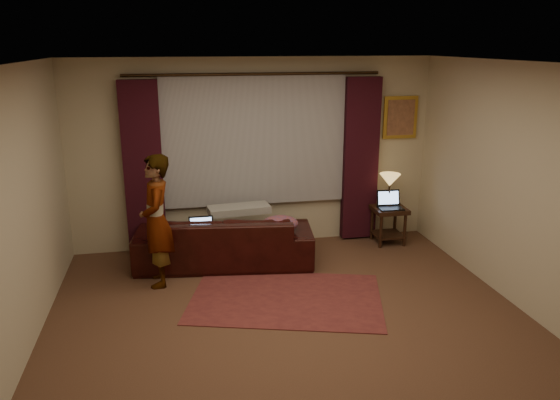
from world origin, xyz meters
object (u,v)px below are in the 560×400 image
(laptop_table, at_px, (391,200))
(sofa, at_px, (224,230))
(laptop_sofa, at_px, (202,228))
(person, at_px, (157,221))
(end_table, at_px, (388,225))
(tiffany_lamp, at_px, (389,190))

(laptop_table, bearing_deg, sofa, -171.57)
(laptop_sofa, height_order, person, person)
(person, bearing_deg, laptop_table, 100.81)
(sofa, distance_m, end_table, 2.40)
(end_table, xyz_separation_m, person, (-3.19, -0.76, 0.52))
(tiffany_lamp, bearing_deg, laptop_sofa, -168.54)
(sofa, relative_size, end_table, 4.23)
(laptop_sofa, bearing_deg, laptop_table, 7.69)
(tiffany_lamp, bearing_deg, person, -165.53)
(end_table, bearing_deg, laptop_table, -97.05)
(laptop_sofa, height_order, laptop_table, laptop_table)
(sofa, relative_size, laptop_sofa, 6.81)
(sofa, xyz_separation_m, end_table, (2.37, 0.31, -0.19))
(sofa, xyz_separation_m, laptop_table, (2.36, 0.23, 0.20))
(laptop_sofa, distance_m, laptop_table, 2.69)
(sofa, bearing_deg, laptop_table, -167.02)
(end_table, height_order, person, person)
(laptop_sofa, relative_size, laptop_table, 0.91)
(sofa, bearing_deg, person, 36.42)
(end_table, relative_size, laptop_table, 1.46)
(laptop_table, xyz_separation_m, person, (-3.19, -0.69, 0.13))
(tiffany_lamp, bearing_deg, sofa, -171.18)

